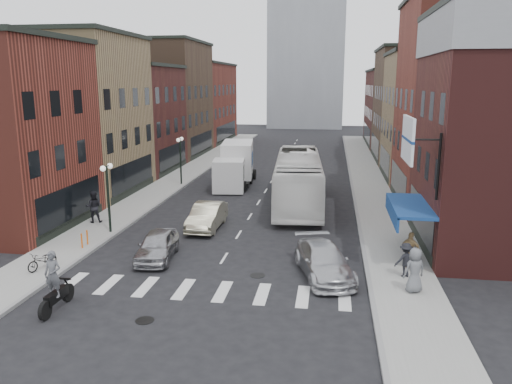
% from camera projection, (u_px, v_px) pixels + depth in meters
% --- Properties ---
extents(ground, '(160.00, 160.00, 0.00)m').
position_uv_depth(ground, '(220.00, 265.00, 24.12)').
color(ground, black).
rests_on(ground, ground).
extents(sidewalk_left, '(3.00, 74.00, 0.15)m').
position_uv_depth(sidewalk_left, '(183.00, 176.00, 46.58)').
color(sidewalk_left, gray).
rests_on(sidewalk_left, ground).
extents(sidewalk_right, '(3.00, 74.00, 0.15)m').
position_uv_depth(sidewalk_right, '(368.00, 181.00, 44.09)').
color(sidewalk_right, gray).
rests_on(sidewalk_right, ground).
extents(curb_left, '(0.20, 74.00, 0.16)m').
position_uv_depth(curb_left, '(198.00, 177.00, 46.37)').
color(curb_left, gray).
rests_on(curb_left, ground).
extents(curb_right, '(0.20, 74.00, 0.16)m').
position_uv_depth(curb_right, '(351.00, 181.00, 44.32)').
color(curb_right, gray).
rests_on(curb_right, ground).
extents(crosswalk_stripes, '(12.00, 2.20, 0.01)m').
position_uv_depth(crosswalk_stripes, '(204.00, 290.00, 21.22)').
color(crosswalk_stripes, silver).
rests_on(crosswalk_stripes, ground).
extents(bldg_left_mid_a, '(10.30, 10.20, 12.30)m').
position_uv_depth(bldg_left_mid_a, '(69.00, 115.00, 38.49)').
color(bldg_left_mid_a, '#9B8155').
rests_on(bldg_left_mid_a, ground).
extents(bldg_left_mid_b, '(10.30, 10.20, 10.30)m').
position_uv_depth(bldg_left_mid_b, '(122.00, 119.00, 48.36)').
color(bldg_left_mid_b, '#461A19').
rests_on(bldg_left_mid_b, ground).
extents(bldg_left_far_a, '(10.30, 12.20, 13.30)m').
position_uv_depth(bldg_left_far_a, '(160.00, 99.00, 58.65)').
color(bldg_left_far_a, '#4A3425').
rests_on(bldg_left_far_a, ground).
extents(bldg_left_far_b, '(10.30, 16.20, 11.30)m').
position_uv_depth(bldg_left_far_b, '(192.00, 103.00, 72.37)').
color(bldg_left_far_b, maroon).
rests_on(bldg_left_far_b, ground).
extents(bldg_right_mid_a, '(10.30, 10.20, 14.30)m').
position_uv_depth(bldg_right_mid_a, '(479.00, 105.00, 33.88)').
color(bldg_right_mid_a, maroon).
rests_on(bldg_right_mid_a, ground).
extents(bldg_right_mid_b, '(10.30, 10.20, 11.30)m').
position_uv_depth(bldg_right_mid_b, '(445.00, 117.00, 43.85)').
color(bldg_right_mid_b, '#9B8155').
rests_on(bldg_right_mid_b, ground).
extents(bldg_right_far_a, '(10.30, 12.20, 12.30)m').
position_uv_depth(bldg_right_far_a, '(424.00, 105.00, 54.36)').
color(bldg_right_far_a, '#4A3425').
rests_on(bldg_right_far_a, ground).
extents(bldg_right_far_b, '(10.30, 16.20, 10.30)m').
position_uv_depth(bldg_right_far_b, '(405.00, 108.00, 68.09)').
color(bldg_right_far_b, '#461A19').
rests_on(bldg_right_far_b, ground).
extents(awning_blue, '(1.80, 5.00, 0.78)m').
position_uv_depth(awning_blue, '(406.00, 207.00, 24.65)').
color(awning_blue, navy).
rests_on(awning_blue, ground).
extents(billboard_sign, '(1.52, 3.00, 3.70)m').
position_uv_depth(billboard_sign, '(410.00, 141.00, 22.01)').
color(billboard_sign, black).
rests_on(billboard_sign, ground).
extents(streetlamp_near, '(0.32, 1.22, 4.11)m').
position_uv_depth(streetlamp_near, '(108.00, 185.00, 28.43)').
color(streetlamp_near, black).
rests_on(streetlamp_near, ground).
extents(streetlamp_far, '(0.32, 1.22, 4.11)m').
position_uv_depth(streetlamp_far, '(180.00, 152.00, 41.94)').
color(streetlamp_far, black).
rests_on(streetlamp_far, ground).
extents(bike_rack, '(0.08, 0.68, 0.80)m').
position_uv_depth(bike_rack, '(85.00, 239.00, 26.36)').
color(bike_rack, '#D8590C').
rests_on(bike_rack, sidewalk_left).
extents(box_truck, '(3.16, 8.48, 3.58)m').
position_uv_depth(box_truck, '(235.00, 165.00, 42.31)').
color(box_truck, silver).
rests_on(box_truck, ground).
extents(motorcycle_rider, '(0.67, 2.39, 2.43)m').
position_uv_depth(motorcycle_rider, '(54.00, 283.00, 19.10)').
color(motorcycle_rider, black).
rests_on(motorcycle_rider, ground).
extents(transit_bus, '(4.02, 13.54, 3.72)m').
position_uv_depth(transit_bus, '(298.00, 179.00, 35.54)').
color(transit_bus, white).
rests_on(transit_bus, ground).
extents(sedan_left_near, '(2.11, 4.29, 1.41)m').
position_uv_depth(sedan_left_near, '(157.00, 245.00, 24.87)').
color(sedan_left_near, '#A3A4A8').
rests_on(sedan_left_near, ground).
extents(sedan_left_far, '(1.64, 4.61, 1.51)m').
position_uv_depth(sedan_left_far, '(207.00, 216.00, 30.05)').
color(sedan_left_far, beige).
rests_on(sedan_left_far, ground).
extents(curb_car, '(3.30, 5.33, 1.44)m').
position_uv_depth(curb_car, '(324.00, 261.00, 22.63)').
color(curb_car, '#B7B8BC').
rests_on(curb_car, ground).
extents(parked_bicycle, '(1.05, 1.69, 0.84)m').
position_uv_depth(parked_bicycle, '(42.00, 260.00, 23.17)').
color(parked_bicycle, black).
rests_on(parked_bicycle, sidewalk_left).
extents(ped_left_solo, '(1.09, 0.83, 1.97)m').
position_uv_depth(ped_left_solo, '(94.00, 207.00, 30.74)').
color(ped_left_solo, black).
rests_on(ped_left_solo, sidewalk_left).
extents(ped_right_a, '(1.13, 0.84, 1.57)m').
position_uv_depth(ped_right_a, '(406.00, 260.00, 22.17)').
color(ped_right_a, black).
rests_on(ped_right_a, sidewalk_right).
extents(ped_right_b, '(1.14, 0.97, 1.74)m').
position_uv_depth(ped_right_b, '(411.00, 250.00, 23.21)').
color(ped_right_b, '#94774B').
rests_on(ped_right_b, sidewalk_right).
extents(ped_right_c, '(1.09, 0.93, 1.89)m').
position_uv_depth(ped_right_c, '(415.00, 270.00, 20.54)').
color(ped_right_c, slate).
rests_on(ped_right_c, sidewalk_right).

